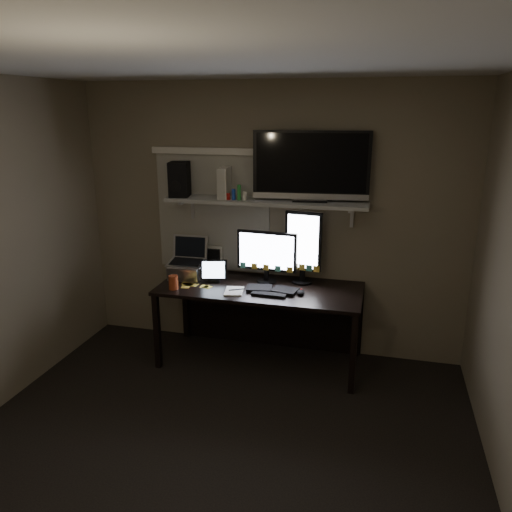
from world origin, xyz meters
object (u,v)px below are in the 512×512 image
(tablet, at_px, (214,271))
(monitor_landscape, at_px, (267,257))
(desk, at_px, (263,301))
(mouse, at_px, (301,292))
(tv, at_px, (311,166))
(speaker, at_px, (180,179))
(game_console, at_px, (225,183))
(laptop, at_px, (186,259))
(keyboard, at_px, (272,290))
(monitor_portrait, at_px, (303,247))
(cup, at_px, (173,282))

(tablet, bearing_deg, monitor_landscape, 0.25)
(desk, bearing_deg, mouse, -29.17)
(tv, distance_m, speaker, 1.20)
(mouse, relative_size, game_console, 0.37)
(laptop, xyz_separation_m, game_console, (0.35, 0.14, 0.70))
(mouse, relative_size, tv, 0.10)
(laptop, bearing_deg, tv, 6.98)
(desk, height_order, game_console, game_console)
(mouse, bearing_deg, speaker, 160.98)
(tv, bearing_deg, game_console, 176.87)
(keyboard, distance_m, tv, 1.11)
(laptop, relative_size, speaker, 1.21)
(mouse, bearing_deg, monitor_portrait, 90.85)
(keyboard, xyz_separation_m, mouse, (0.26, -0.02, 0.00))
(keyboard, relative_size, game_console, 1.65)
(desk, relative_size, cup, 14.65)
(monitor_portrait, relative_size, keyboard, 1.48)
(monitor_portrait, relative_size, cup, 5.44)
(monitor_landscape, height_order, keyboard, monitor_landscape)
(keyboard, xyz_separation_m, cup, (-0.85, -0.16, 0.05))
(tablet, height_order, tv, tv)
(tablet, height_order, speaker, speaker)
(desk, relative_size, game_console, 6.58)
(tablet, relative_size, laptop, 0.64)
(monitor_portrait, xyz_separation_m, game_console, (-0.72, -0.01, 0.55))
(mouse, relative_size, laptop, 0.27)
(mouse, xyz_separation_m, tablet, (-0.82, 0.12, 0.09))
(desk, height_order, speaker, speaker)
(keyboard, height_order, cup, cup)
(monitor_portrait, height_order, mouse, monitor_portrait)
(laptop, distance_m, game_console, 0.79)
(monitor_portrait, relative_size, speaker, 2.14)
(desk, bearing_deg, tablet, -167.71)
(tablet, xyz_separation_m, speaker, (-0.36, 0.15, 0.80))
(desk, bearing_deg, keyboard, -57.32)
(desk, relative_size, keyboard, 3.98)
(keyboard, distance_m, game_console, 1.04)
(desk, relative_size, speaker, 5.75)
(mouse, bearing_deg, keyboard, 169.58)
(monitor_landscape, xyz_separation_m, tv, (0.36, 0.09, 0.81))
(laptop, bearing_deg, cup, -92.24)
(mouse, height_order, laptop, laptop)
(speaker, bearing_deg, laptop, -65.87)
(laptop, bearing_deg, speaker, 123.16)
(game_console, bearing_deg, monitor_portrait, -4.82)
(speaker, bearing_deg, cup, -90.48)
(tablet, distance_m, laptop, 0.30)
(desk, distance_m, laptop, 0.81)
(monitor_landscape, bearing_deg, tv, 18.71)
(tv, distance_m, game_console, 0.78)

